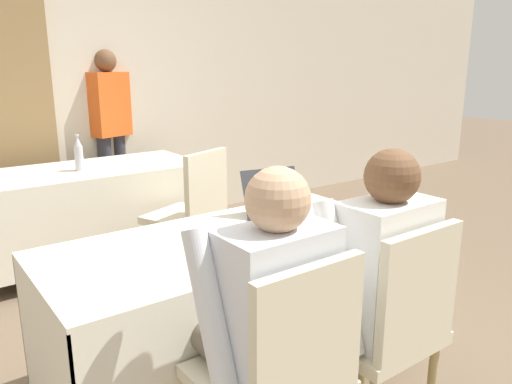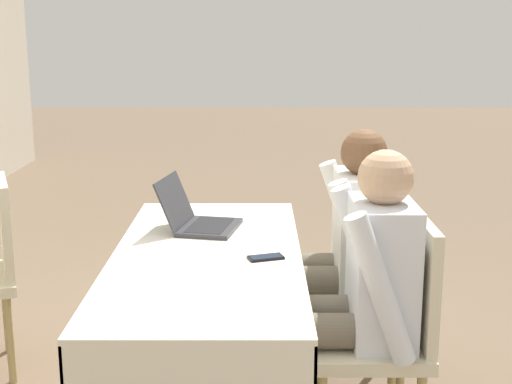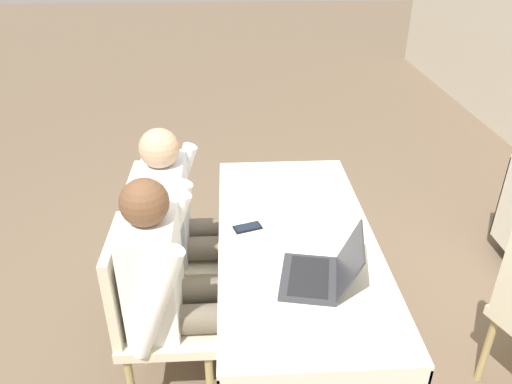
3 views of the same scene
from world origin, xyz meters
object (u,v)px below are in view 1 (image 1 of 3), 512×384
(laptop, at_px, (281,211))
(person_red_shirt, at_px, (110,129))
(person_white_shirt, at_px, (368,276))
(chair_near_left, at_px, (281,373))
(water_bottle, at_px, (79,155))
(chair_near_right, at_px, (387,324))
(cell_phone, at_px, (246,256))
(chair_far_spare, at_px, (193,210))
(person_checkered_shirt, at_px, (261,315))

(laptop, bearing_deg, person_red_shirt, 99.49)
(person_white_shirt, distance_m, person_red_shirt, 3.15)
(chair_near_left, distance_m, person_white_shirt, 0.55)
(water_bottle, height_order, person_red_shirt, person_red_shirt)
(laptop, bearing_deg, water_bottle, 115.07)
(laptop, xyz_separation_m, chair_near_left, (-0.60, -0.74, -0.25))
(laptop, bearing_deg, chair_near_right, -85.01)
(person_white_shirt, bearing_deg, cell_phone, -45.50)
(water_bottle, bearing_deg, chair_near_left, -94.04)
(cell_phone, bearing_deg, chair_near_left, -130.32)
(chair_near_left, height_order, chair_far_spare, same)
(cell_phone, bearing_deg, chair_near_right, -71.10)
(cell_phone, distance_m, person_white_shirt, 0.48)
(chair_near_right, bearing_deg, person_red_shirt, -93.01)
(chair_near_left, xyz_separation_m, person_red_shirt, (0.69, 3.24, 0.39))
(laptop, distance_m, chair_near_right, 0.79)
(water_bottle, xyz_separation_m, person_checkered_shirt, (-0.18, -2.40, -0.16))
(person_red_shirt, bearing_deg, person_white_shirt, -111.71)
(laptop, bearing_deg, chair_near_left, -117.75)
(laptop, bearing_deg, cell_phone, -133.75)
(water_bottle, xyz_separation_m, chair_near_right, (0.34, -2.51, -0.32))
(person_white_shirt, height_order, person_red_shirt, person_red_shirt)
(laptop, relative_size, chair_near_left, 0.41)
(cell_phone, relative_size, water_bottle, 0.58)
(chair_near_right, xyz_separation_m, person_red_shirt, (0.17, 3.24, 0.39))
(chair_near_left, height_order, person_checkered_shirt, person_checkered_shirt)
(chair_near_left, bearing_deg, cell_phone, -112.21)
(water_bottle, distance_m, person_red_shirt, 0.90)
(person_checkered_shirt, height_order, person_white_shirt, same)
(laptop, xyz_separation_m, person_checkered_shirt, (-0.60, -0.64, -0.09))
(chair_near_left, distance_m, person_checkered_shirt, 0.19)
(cell_phone, relative_size, chair_near_left, 0.16)
(laptop, xyz_separation_m, chair_far_spare, (0.07, 1.03, -0.25))
(chair_far_spare, relative_size, person_white_shirt, 0.78)
(person_red_shirt, bearing_deg, person_checkered_shirt, -121.01)
(chair_near_left, xyz_separation_m, person_white_shirt, (0.52, 0.10, 0.16))
(person_white_shirt, relative_size, person_red_shirt, 0.75)
(cell_phone, xyz_separation_m, chair_near_right, (0.34, -0.45, -0.21))
(water_bottle, bearing_deg, chair_near_right, -82.20)
(chair_far_spare, bearing_deg, chair_near_right, 63.34)
(cell_phone, relative_size, person_white_shirt, 0.13)
(laptop, distance_m, chair_near_left, 0.99)
(water_bottle, distance_m, chair_far_spare, 0.95)
(person_checkered_shirt, bearing_deg, chair_near_right, 168.66)
(cell_phone, distance_m, person_checkered_shirt, 0.39)
(chair_near_left, relative_size, chair_near_right, 1.00)
(chair_far_spare, distance_m, person_red_shirt, 1.53)
(cell_phone, xyz_separation_m, person_checkered_shirt, (-0.18, -0.34, -0.05))
(cell_phone, distance_m, chair_near_left, 0.53)
(laptop, distance_m, person_white_shirt, 0.65)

